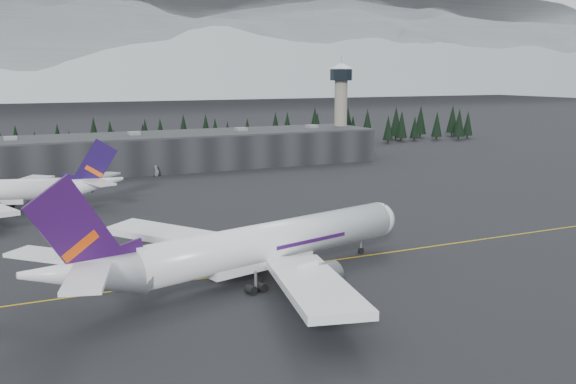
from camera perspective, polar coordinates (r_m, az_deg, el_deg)
name	(u,v)px	position (r m, az deg, el deg)	size (l,w,h in m)	color
ground	(334,257)	(120.92, 4.08, -5.76)	(1400.00, 1400.00, 0.00)	black
taxiline	(339,259)	(119.25, 4.55, -6.00)	(400.00, 0.40, 0.02)	gold
terminal	(163,151)	(234.75, -11.05, 3.57)	(160.00, 30.00, 12.60)	black
control_tower	(341,99)	(264.65, 4.73, 8.21)	(10.00, 10.00, 37.70)	gray
treeline	(140,139)	(270.44, -13.03, 4.65)	(360.00, 20.00, 15.00)	black
mountain_ridge	(22,95)	(1103.00, -22.57, 7.95)	(4400.00, 900.00, 420.00)	white
jet_main	(245,248)	(104.56, -3.88, -5.01)	(69.66, 63.51, 20.87)	white
gse_vehicle_a	(72,189)	(197.73, -18.63, 0.29)	(2.17, 4.70, 1.31)	white
gse_vehicle_b	(157,174)	(218.10, -11.58, 1.54)	(1.53, 3.80, 1.30)	silver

